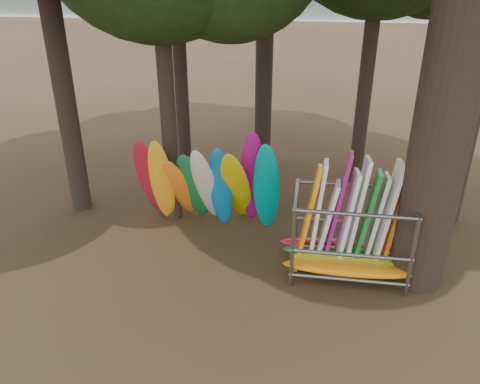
# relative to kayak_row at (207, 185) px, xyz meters

# --- Properties ---
(ground) EXTENTS (120.00, 120.00, 0.00)m
(ground) POSITION_rel_kayak_row_xyz_m (0.95, -2.00, -1.31)
(ground) COLOR #47331E
(ground) RESTS_ON ground
(lake) EXTENTS (160.00, 160.00, 0.00)m
(lake) POSITION_rel_kayak_row_xyz_m (0.95, 58.00, -1.31)
(lake) COLOR gray
(lake) RESTS_ON ground
(kayak_row) EXTENTS (4.02, 2.05, 3.18)m
(kayak_row) POSITION_rel_kayak_row_xyz_m (0.00, 0.00, 0.00)
(kayak_row) COLOR #AD1828
(kayak_row) RESTS_ON ground
(storage_rack) EXTENTS (3.23, 1.53, 2.92)m
(storage_rack) POSITION_rel_kayak_row_xyz_m (3.69, -1.56, -0.35)
(storage_rack) COLOR slate
(storage_rack) RESTS_ON ground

